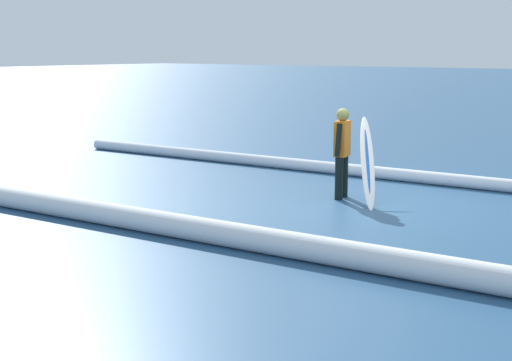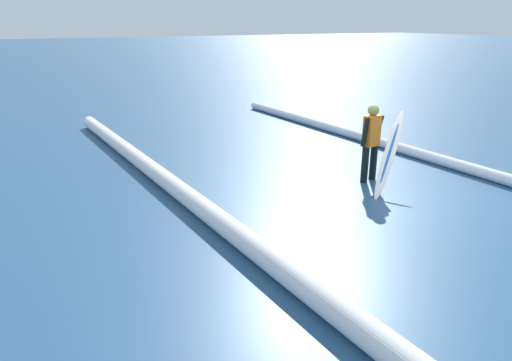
# 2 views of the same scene
# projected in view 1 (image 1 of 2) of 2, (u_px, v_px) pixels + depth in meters

# --- Properties ---
(ground_plane) EXTENTS (170.09, 170.09, 0.00)m
(ground_plane) POSITION_uv_depth(u_px,v_px,m) (362.00, 204.00, 12.35)
(ground_plane) COLOR #295177
(surfer) EXTENTS (0.27, 0.61, 1.55)m
(surfer) POSITION_uv_depth(u_px,v_px,m) (342.00, 148.00, 12.66)
(surfer) COLOR black
(surfer) RESTS_ON ground_plane
(surfboard) EXTENTS (1.12, 1.55, 1.38)m
(surfboard) POSITION_uv_depth(u_px,v_px,m) (367.00, 161.00, 12.51)
(surfboard) COLOR white
(surfboard) RESTS_ON ground_plane
(wave_crest_foreground) EXTENTS (18.78, 0.93, 0.25)m
(wave_crest_foreground) POSITION_uv_depth(u_px,v_px,m) (453.00, 180.00, 13.86)
(wave_crest_foreground) COLOR white
(wave_crest_foreground) RESTS_ON ground_plane
(wave_crest_midground) EXTENTS (22.08, 1.38, 0.33)m
(wave_crest_midground) POSITION_uv_depth(u_px,v_px,m) (429.00, 268.00, 8.16)
(wave_crest_midground) COLOR white
(wave_crest_midground) RESTS_ON ground_plane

